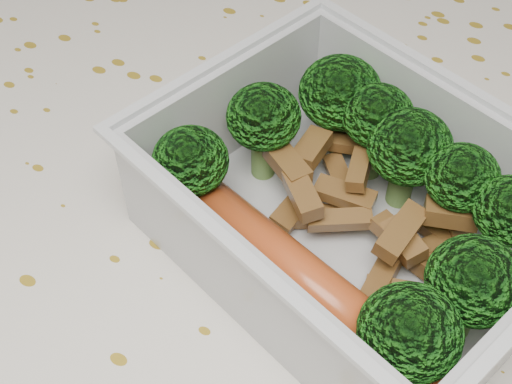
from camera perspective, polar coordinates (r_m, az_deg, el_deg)
The scene contains 6 objects.
dining_table at distance 0.46m, azimuth -1.43°, elevation -9.75°, with size 1.40×0.90×0.75m.
tablecloth at distance 0.41m, azimuth -1.56°, elevation -6.17°, with size 1.46×0.96×0.19m.
lunch_container at distance 0.36m, azimuth 7.70°, elevation -2.28°, with size 0.24×0.21×0.07m.
broccoli_florets at distance 0.35m, azimuth 9.63°, elevation 1.00°, with size 0.18×0.16×0.06m.
meat_pile at distance 0.37m, azimuth 8.86°, elevation -1.67°, with size 0.12×0.09×0.03m.
sausage at distance 0.34m, azimuth 3.31°, elevation -6.69°, with size 0.16×0.06×0.03m.
Camera 1 is at (0.12, -0.20, 1.06)m, focal length 50.00 mm.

